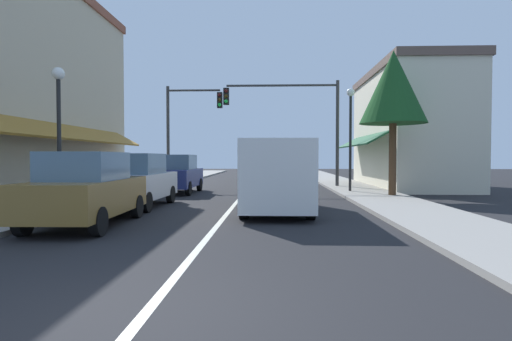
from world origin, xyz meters
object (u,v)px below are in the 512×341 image
Objects in this scene: parked_car_nearest_left at (87,189)px; van_in_lane at (277,174)px; parked_car_second_left at (136,181)px; traffic_signal_mast_arm at (297,113)px; traffic_signal_left_corner at (186,120)px; street_lamp_left_near at (59,114)px; tree_right_near at (393,88)px; street_lamp_right_mid at (350,123)px; parked_car_third_left at (177,174)px.

van_in_lane reaches higher than parked_car_nearest_left.
traffic_signal_mast_arm is at bearing 59.04° from parked_car_second_left.
parked_car_nearest_left is 0.72× the size of traffic_signal_left_corner.
street_lamp_left_near is 12.36m from tree_right_near.
parked_car_nearest_left is 12.62m from street_lamp_right_mid.
traffic_signal_left_corner is 9.99m from street_lamp_right_mid.
traffic_signal_left_corner is at bearing 84.53° from street_lamp_left_near.
traffic_signal_left_corner is 1.21× the size of street_lamp_right_mid.
traffic_signal_mast_arm reaches higher than parked_car_nearest_left.
street_lamp_right_mid is (9.77, 7.26, 0.30)m from street_lamp_left_near.
traffic_signal_left_corner is (-0.66, 5.17, 2.95)m from parked_car_third_left.
parked_car_nearest_left is at bearing -51.21° from street_lamp_left_near.
traffic_signal_mast_arm is (5.73, 13.02, 3.14)m from parked_car_nearest_left.
tree_right_near is at bearing 22.44° from parked_car_second_left.
street_lamp_left_near is at bearing -125.02° from traffic_signal_mast_arm.
parked_car_nearest_left is 1.01× the size of parked_car_third_left.
parked_car_nearest_left is 14.89m from traffic_signal_left_corner.
traffic_signal_left_corner is 12.42m from street_lamp_left_near.
parked_car_nearest_left is 0.67× the size of traffic_signal_mast_arm.
van_in_lane is 13.07m from traffic_signal_left_corner.
parked_car_second_left is 0.97× the size of street_lamp_left_near.
traffic_signal_left_corner is at bearing 149.46° from street_lamp_right_mid.
tree_right_near is at bearing -11.71° from parked_car_third_left.
parked_car_nearest_left is 0.97× the size of street_lamp_left_near.
tree_right_near is at bearing 44.25° from van_in_lane.
parked_car_nearest_left is 3.87m from parked_car_second_left.
van_in_lane reaches higher than parked_car_third_left.
van_in_lane is at bearing -55.00° from parked_car_third_left.
parked_car_nearest_left is 12.44m from tree_right_near.
parked_car_second_left is at bearing -122.40° from traffic_signal_mast_arm.
parked_car_nearest_left is 9.42m from parked_car_third_left.
street_lamp_right_mid reaches higher than parked_car_second_left.
traffic_signal_mast_arm is 6.61m from tree_right_near.
traffic_signal_left_corner is at bearing 114.16° from van_in_lane.
parked_car_nearest_left is 5.41m from van_in_lane.
van_in_lane is (4.56, 2.89, 0.27)m from parked_car_nearest_left.
parked_car_nearest_left is at bearing -129.91° from street_lamp_right_mid.
traffic_signal_mast_arm reaches higher than parked_car_third_left.
van_in_lane is 0.87× the size of tree_right_near.
street_lamp_right_mid reaches higher than parked_car_nearest_left.
parked_car_third_left is 0.86× the size of street_lamp_right_mid.
parked_car_third_left is at bearing 125.01° from van_in_lane.
van_in_lane is at bearing -96.57° from traffic_signal_mast_arm.
traffic_signal_left_corner is at bearing 166.18° from traffic_signal_mast_arm.
traffic_signal_mast_arm is at bearing 122.68° from tree_right_near.
street_lamp_left_near is (-1.73, -1.61, 2.04)m from parked_car_second_left.
parked_car_second_left is 11.28m from traffic_signal_mast_arm.
street_lamp_left_near is (-1.84, -7.16, 2.04)m from parked_car_third_left.
street_lamp_left_near is at bearing -143.39° from street_lamp_right_mid.
van_in_lane is at bearing -135.96° from tree_right_near.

